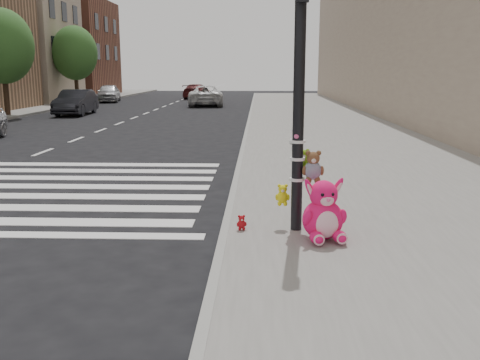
# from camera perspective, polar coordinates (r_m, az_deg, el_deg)

# --- Properties ---
(ground) EXTENTS (120.00, 120.00, 0.00)m
(ground) POSITION_cam_1_polar(r_m,az_deg,el_deg) (6.60, -16.46, -10.51)
(ground) COLOR black
(ground) RESTS_ON ground
(sidewalk_near) EXTENTS (7.00, 80.00, 0.14)m
(sidewalk_near) POSITION_cam_1_polar(r_m,az_deg,el_deg) (16.23, 12.54, 2.96)
(sidewalk_near) COLOR slate
(sidewalk_near) RESTS_ON ground
(curb_edge) EXTENTS (0.12, 80.00, 0.15)m
(curb_edge) POSITION_cam_1_polar(r_m,az_deg,el_deg) (15.97, 0.26, 3.10)
(curb_edge) COLOR gray
(curb_edge) RESTS_ON ground
(bld_far_d) EXTENTS (6.00, 8.00, 10.00)m
(bld_far_d) POSITION_cam_1_polar(r_m,az_deg,el_deg) (44.47, -21.86, 14.11)
(bld_far_d) COLOR tan
(bld_far_d) RESTS_ON ground
(bld_far_e) EXTENTS (6.00, 10.00, 9.00)m
(bld_far_e) POSITION_cam_1_polar(r_m,az_deg,el_deg) (54.72, -17.11, 13.28)
(bld_far_e) COLOR brown
(bld_far_e) RESTS_ON ground
(bld_near) EXTENTS (5.00, 60.00, 10.00)m
(bld_near) POSITION_cam_1_polar(r_m,az_deg,el_deg) (27.25, 21.01, 16.28)
(bld_near) COLOR tan
(bld_near) RESTS_ON ground
(signal_pole) EXTENTS (0.69, 0.49, 4.00)m
(signal_pole) POSITION_cam_1_polar(r_m,az_deg,el_deg) (7.64, 6.51, 6.65)
(signal_pole) COLOR black
(signal_pole) RESTS_ON sidewalk_near
(tree_far_b) EXTENTS (3.20, 3.20, 5.44)m
(tree_far_b) POSITION_cam_1_polar(r_m,az_deg,el_deg) (30.81, -24.05, 12.90)
(tree_far_b) COLOR #382619
(tree_far_b) RESTS_ON sidewalk_far
(tree_far_c) EXTENTS (3.20, 3.20, 5.44)m
(tree_far_c) POSITION_cam_1_polar(r_m,az_deg,el_deg) (41.00, -17.22, 12.80)
(tree_far_c) COLOR #382619
(tree_far_c) RESTS_ON sidewalk_far
(pink_bunny) EXTENTS (0.65, 0.73, 0.88)m
(pink_bunny) POSITION_cam_1_polar(r_m,az_deg,el_deg) (7.41, 8.90, -3.65)
(pink_bunny) COLOR #FF1566
(pink_bunny) RESTS_ON sidewalk_near
(red_teddy) EXTENTS (0.17, 0.14, 0.23)m
(red_teddy) POSITION_cam_1_polar(r_m,az_deg,el_deg) (7.83, 0.17, -4.56)
(red_teddy) COLOR #AF1117
(red_teddy) RESTS_ON sidewalk_near
(car_dark_far) EXTENTS (1.66, 4.29, 1.39)m
(car_dark_far) POSITION_cam_1_polar(r_m,az_deg,el_deg) (31.30, -17.11, 7.92)
(car_dark_far) COLOR black
(car_dark_far) RESTS_ON ground
(car_white_near) EXTENTS (2.80, 5.23, 1.40)m
(car_white_near) POSITION_cam_1_polar(r_m,az_deg,el_deg) (37.97, -3.69, 8.97)
(car_white_near) COLOR silver
(car_white_near) RESTS_ON ground
(car_maroon_near) EXTENTS (2.20, 4.50, 1.26)m
(car_maroon_near) POSITION_cam_1_polar(r_m,az_deg,el_deg) (47.81, -4.66, 9.41)
(car_maroon_near) COLOR #521718
(car_maroon_near) RESTS_ON ground
(car_silver_deep) EXTENTS (2.33, 4.32, 1.40)m
(car_silver_deep) POSITION_cam_1_polar(r_m,az_deg,el_deg) (43.64, -13.86, 9.00)
(car_silver_deep) COLOR #BBBBC0
(car_silver_deep) RESTS_ON ground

